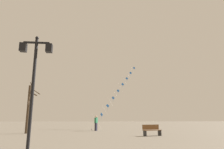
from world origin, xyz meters
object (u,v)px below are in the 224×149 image
object	(u,v)px
twin_lantern_lamp_post	(34,69)
kite_flyer	(96,123)
bare_tree	(29,107)
park_bench	(152,130)
kite_train	(119,90)

from	to	relation	value
twin_lantern_lamp_post	kite_flyer	xyz separation A→B (m)	(3.09, 14.99, -2.63)
kite_flyer	bare_tree	world-z (taller)	bare_tree
park_bench	kite_train	bearing A→B (deg)	75.10
kite_train	park_bench	world-z (taller)	kite_train
park_bench	bare_tree	bearing A→B (deg)	142.65
kite_flyer	park_bench	size ratio (longest dim) A/B	1.03
twin_lantern_lamp_post	park_bench	distance (m)	11.09
park_bench	kite_flyer	bearing A→B (deg)	102.04
kite_flyer	twin_lantern_lamp_post	bearing A→B (deg)	-161.58
twin_lantern_lamp_post	bare_tree	world-z (taller)	twin_lantern_lamp_post
kite_flyer	bare_tree	xyz separation A→B (m)	(-6.61, -3.71, 1.56)
kite_flyer	bare_tree	distance (m)	7.74
kite_flyer	bare_tree	bearing A→B (deg)	149.38
kite_train	kite_flyer	size ratio (longest dim) A/B	6.23
twin_lantern_lamp_post	kite_flyer	size ratio (longest dim) A/B	3.00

